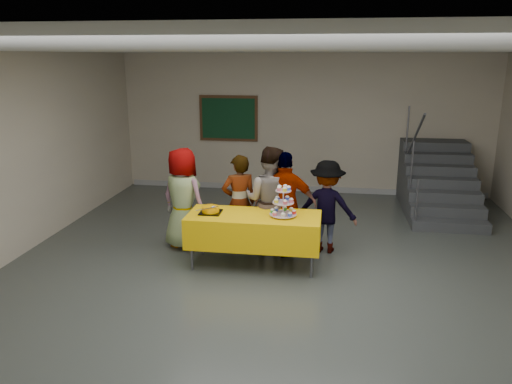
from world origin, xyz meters
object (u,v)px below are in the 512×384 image
(cupcake_stand, at_px, (283,204))
(schoolchild_c, at_px, (270,200))
(bake_table, at_px, (254,229))
(schoolchild_b, at_px, (239,203))
(schoolchild_e, at_px, (327,207))
(noticeboard, at_px, (228,118))
(bear_cake, at_px, (211,209))
(staircase, at_px, (436,184))
(schoolchild_d, at_px, (286,204))
(schoolchild_a, at_px, (183,199))

(cupcake_stand, xyz_separation_m, schoolchild_c, (-0.26, 0.57, -0.12))
(bake_table, xyz_separation_m, schoolchild_c, (0.15, 0.57, 0.27))
(schoolchild_b, height_order, schoolchild_e, schoolchild_b)
(noticeboard, bearing_deg, cupcake_stand, -68.63)
(schoolchild_e, bearing_deg, noticeboard, -49.61)
(bear_cake, xyz_separation_m, staircase, (3.75, 3.36, -0.34))
(schoolchild_c, relative_size, schoolchild_e, 1.15)
(schoolchild_b, bearing_deg, staircase, -166.24)
(schoolchild_b, distance_m, schoolchild_e, 1.34)
(schoolchild_b, relative_size, staircase, 0.63)
(bake_table, distance_m, noticeboard, 4.49)
(schoolchild_d, bearing_deg, noticeboard, -68.93)
(schoolchild_a, relative_size, noticeboard, 1.23)
(bake_table, height_order, schoolchild_c, schoolchild_c)
(schoolchild_d, bearing_deg, bear_cake, 23.94)
(schoolchild_a, height_order, schoolchild_b, schoolchild_a)
(schoolchild_e, xyz_separation_m, staircase, (2.12, 2.63, -0.23))
(schoolchild_d, bearing_deg, staircase, -136.57)
(bear_cake, xyz_separation_m, schoolchild_a, (-0.57, 0.55, -0.03))
(bear_cake, bearing_deg, noticeboard, 98.16)
(schoolchild_e, xyz_separation_m, noticeboard, (-2.24, 3.46, 0.88))
(bake_table, distance_m, schoolchild_b, 0.73)
(schoolchild_d, relative_size, schoolchild_e, 1.11)
(cupcake_stand, bearing_deg, schoolchild_d, 91.31)
(schoolchild_d, xyz_separation_m, schoolchild_e, (0.61, 0.22, -0.08))
(bake_table, relative_size, schoolchild_a, 1.18)
(schoolchild_b, bearing_deg, bake_table, 93.05)
(bake_table, bearing_deg, schoolchild_c, 75.28)
(bake_table, distance_m, schoolchild_c, 0.65)
(cupcake_stand, distance_m, noticeboard, 4.55)
(cupcake_stand, bearing_deg, noticeboard, 111.37)
(schoolchild_b, height_order, schoolchild_d, schoolchild_d)
(staircase, bearing_deg, bear_cake, -138.14)
(cupcake_stand, bearing_deg, bake_table, -179.77)
(bake_table, bearing_deg, cupcake_stand, 0.23)
(schoolchild_d, relative_size, noticeboard, 1.22)
(schoolchild_c, bearing_deg, schoolchild_e, -158.03)
(schoolchild_b, relative_size, schoolchild_d, 0.95)
(schoolchild_d, bearing_deg, schoolchild_b, -11.56)
(bear_cake, height_order, staircase, staircase)
(schoolchild_e, bearing_deg, bake_table, 43.33)
(bear_cake, bearing_deg, schoolchild_a, 136.06)
(bear_cake, relative_size, schoolchild_b, 0.24)
(schoolchild_c, bearing_deg, schoolchild_b, 5.79)
(schoolchild_b, distance_m, schoolchild_c, 0.49)
(schoolchild_d, distance_m, staircase, 3.95)
(bake_table, xyz_separation_m, schoolchild_e, (1.01, 0.73, 0.16))
(schoolchild_a, bearing_deg, cupcake_stand, -176.28)
(bear_cake, distance_m, schoolchild_c, 0.97)
(cupcake_stand, relative_size, schoolchild_d, 0.28)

